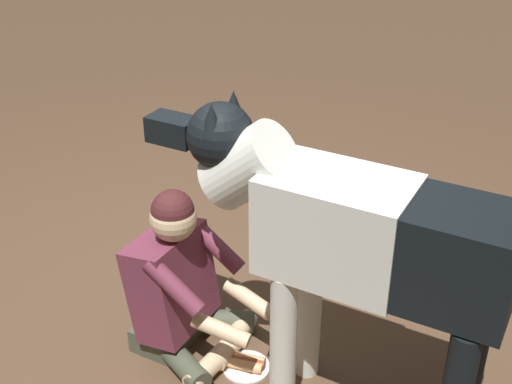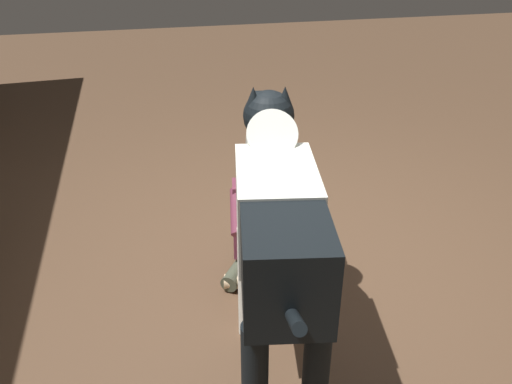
# 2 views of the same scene
# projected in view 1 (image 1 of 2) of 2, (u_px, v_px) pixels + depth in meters

# --- Properties ---
(ground_plane) EXTENTS (16.16, 16.16, 0.00)m
(ground_plane) POSITION_uv_depth(u_px,v_px,m) (180.00, 298.00, 3.60)
(ground_plane) COLOR brown
(person_sitting_on_floor) EXTENTS (0.68, 0.57, 0.84)m
(person_sitting_on_floor) POSITION_uv_depth(u_px,v_px,m) (181.00, 287.00, 3.11)
(person_sitting_on_floor) COLOR #464B3A
(person_sitting_on_floor) RESTS_ON ground
(large_dog) EXTENTS (1.68, 0.51, 1.32)m
(large_dog) POSITION_uv_depth(u_px,v_px,m) (351.00, 239.00, 2.53)
(large_dog) COLOR silver
(large_dog) RESTS_ON ground
(hot_dog_on_plate) EXTENTS (0.22, 0.22, 0.06)m
(hot_dog_on_plate) POSITION_uv_depth(u_px,v_px,m) (246.00, 364.00, 3.12)
(hot_dog_on_plate) COLOR silver
(hot_dog_on_plate) RESTS_ON ground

